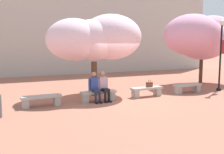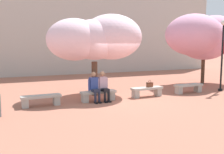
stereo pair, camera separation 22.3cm
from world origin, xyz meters
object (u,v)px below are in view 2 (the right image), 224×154
at_px(stone_bench_near_east, 188,87).
at_px(lamp_post_with_banner, 223,49).
at_px(handbag, 150,84).
at_px(cherry_tree_secondary, 203,37).
at_px(stone_bench_center, 147,90).
at_px(stone_bench_near_west, 98,94).
at_px(stone_bench_west_end, 41,99).
at_px(person_seated_right, 103,85).
at_px(person_seated_left, 94,86).
at_px(cherry_tree_main, 97,39).

relative_size(stone_bench_near_east, lamp_post_with_banner, 0.43).
distance_m(handbag, cherry_tree_secondary, 5.91).
height_order(stone_bench_near_east, handbag, handbag).
relative_size(stone_bench_center, handbag, 4.68).
distance_m(stone_bench_center, cherry_tree_secondary, 6.16).
relative_size(stone_bench_center, cherry_tree_secondary, 0.31).
relative_size(stone_bench_near_west, cherry_tree_secondary, 0.31).
relative_size(stone_bench_west_end, person_seated_right, 1.23).
distance_m(stone_bench_near_east, lamp_post_with_banner, 2.76).
height_order(stone_bench_west_end, person_seated_right, person_seated_right).
distance_m(cherry_tree_secondary, lamp_post_with_banner, 2.53).
xyz_separation_m(stone_bench_west_end, stone_bench_center, (4.88, 0.00, 0.00)).
bearing_deg(person_seated_right, stone_bench_west_end, 178.86).
distance_m(stone_bench_center, person_seated_right, 2.26).
bearing_deg(person_seated_right, cherry_tree_secondary, 16.29).
distance_m(person_seated_left, cherry_tree_secondary, 8.39).
xyz_separation_m(person_seated_right, cherry_tree_main, (0.23, 1.42, 2.04)).
height_order(stone_bench_near_east, person_seated_left, person_seated_left).
bearing_deg(cherry_tree_secondary, person_seated_right, -163.71).
bearing_deg(handbag, person_seated_left, -178.66).
bearing_deg(stone_bench_near_east, handbag, 179.70).
bearing_deg(stone_bench_west_end, stone_bench_near_west, 0.00).
xyz_separation_m(stone_bench_west_end, person_seated_left, (2.24, -0.05, 0.40)).
bearing_deg(cherry_tree_secondary, stone_bench_near_east, -142.28).
xyz_separation_m(stone_bench_center, handbag, (0.15, 0.01, 0.28)).
height_order(stone_bench_west_end, stone_bench_near_east, same).
distance_m(person_seated_left, handbag, 2.80).
xyz_separation_m(person_seated_left, person_seated_right, (0.41, 0.00, 0.00)).
height_order(person_seated_left, cherry_tree_secondary, cherry_tree_secondary).
relative_size(stone_bench_west_end, cherry_tree_main, 0.34).
bearing_deg(cherry_tree_main, person_seated_left, -114.25).
bearing_deg(person_seated_left, stone_bench_near_west, 14.91).
relative_size(handbag, cherry_tree_main, 0.07).
height_order(stone_bench_center, cherry_tree_secondary, cherry_tree_secondary).
height_order(stone_bench_center, cherry_tree_main, cherry_tree_main).
relative_size(stone_bench_near_east, person_seated_left, 1.23).
relative_size(stone_bench_near_east, person_seated_right, 1.23).
xyz_separation_m(stone_bench_near_west, cherry_tree_secondary, (7.60, 2.10, 2.63)).
bearing_deg(stone_bench_west_end, handbag, 0.13).
relative_size(stone_bench_center, person_seated_left, 1.23).
xyz_separation_m(person_seated_left, lamp_post_with_banner, (7.03, -0.15, 1.54)).
bearing_deg(person_seated_left, cherry_tree_secondary, 15.47).
xyz_separation_m(cherry_tree_secondary, lamp_post_with_banner, (-0.77, -2.31, -0.69)).
distance_m(handbag, lamp_post_with_banner, 4.56).
distance_m(stone_bench_near_west, cherry_tree_secondary, 8.31).
distance_m(stone_bench_west_end, cherry_tree_main, 4.02).
bearing_deg(cherry_tree_secondary, person_seated_left, -164.53).
bearing_deg(lamp_post_with_banner, person_seated_left, 178.76).
bearing_deg(cherry_tree_main, lamp_post_with_banner, -13.85).
relative_size(stone_bench_west_end, stone_bench_near_east, 1.00).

